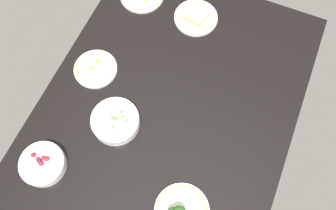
% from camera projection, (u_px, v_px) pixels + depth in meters
% --- Properties ---
extents(dining_table, '(1.27, 0.94, 0.04)m').
position_uv_depth(dining_table, '(168.00, 109.00, 1.35)').
color(dining_table, black).
rests_on(dining_table, ground).
extents(bowl_berries, '(0.16, 0.16, 0.06)m').
position_uv_depth(bowl_berries, '(43.00, 164.00, 1.22)').
color(bowl_berries, white).
rests_on(bowl_berries, dining_table).
extents(plate_sandwich, '(0.18, 0.18, 0.05)m').
position_uv_depth(plate_sandwich, '(196.00, 17.00, 1.47)').
color(plate_sandwich, white).
rests_on(plate_sandwich, dining_table).
extents(plate_eggs, '(0.17, 0.17, 0.05)m').
position_uv_depth(plate_eggs, '(96.00, 68.00, 1.38)').
color(plate_eggs, white).
rests_on(plate_eggs, dining_table).
extents(bowl_peas, '(0.18, 0.18, 0.06)m').
position_uv_depth(bowl_peas, '(115.00, 121.00, 1.28)').
color(bowl_peas, white).
rests_on(bowl_peas, dining_table).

